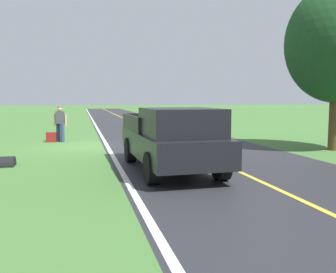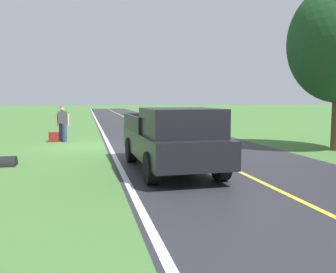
{
  "view_description": "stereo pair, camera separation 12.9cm",
  "coord_description": "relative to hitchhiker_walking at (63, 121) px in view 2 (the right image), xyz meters",
  "views": [
    {
      "loc": [
        0.31,
        16.24,
        2.07
      ],
      "look_at": [
        -1.93,
        6.77,
        1.07
      ],
      "focal_mm": 39.42,
      "sensor_mm": 36.0,
      "label": 1
    },
    {
      "loc": [
        0.18,
        16.27,
        2.07
      ],
      "look_at": [
        -1.93,
        6.77,
        1.07
      ],
      "focal_mm": 39.42,
      "sensor_mm": 36.0,
      "label": 2
    }
  ],
  "objects": [
    {
      "name": "suitcase_carried",
      "position": [
        0.42,
        0.06,
        -0.74
      ],
      "size": [
        0.47,
        0.23,
        0.48
      ],
      "primitive_type": "cube",
      "rotation": [
        0.0,
        0.0,
        1.51
      ],
      "color": "maroon",
      "rests_on": "ground"
    },
    {
      "name": "pickup_truck_passing",
      "position": [
        -3.48,
        8.22,
        -0.01
      ],
      "size": [
        2.21,
        5.45,
        1.82
      ],
      "color": "black",
      "rests_on": "ground"
    },
    {
      "name": "hitchhiker_walking",
      "position": [
        0.0,
        0.0,
        0.0
      ],
      "size": [
        0.62,
        0.53,
        1.75
      ],
      "color": "navy",
      "rests_on": "ground"
    },
    {
      "name": "lane_edge_line",
      "position": [
        -2.06,
        2.05,
        -0.98
      ],
      "size": [
        0.16,
        117.6,
        0.0
      ],
      "primitive_type": "cube",
      "color": "silver",
      "rests_on": "ground"
    },
    {
      "name": "drainage_culvert",
      "position": [
        1.45,
        6.26,
        -0.98
      ],
      "size": [
        0.8,
        0.6,
        0.6
      ],
      "primitive_type": "cylinder",
      "rotation": [
        0.0,
        1.57,
        0.0
      ],
      "color": "black",
      "rests_on": "ground"
    },
    {
      "name": "lane_centre_line",
      "position": [
        -5.32,
        2.05,
        -0.98
      ],
      "size": [
        0.14,
        117.6,
        0.0
      ],
      "primitive_type": "cube",
      "color": "gold",
      "rests_on": "ground"
    },
    {
      "name": "road_surface",
      "position": [
        -5.32,
        2.05,
        -0.98
      ],
      "size": [
        6.87,
        120.0,
        0.0
      ],
      "primitive_type": "cube",
      "color": "#28282D",
      "rests_on": "ground"
    },
    {
      "name": "ground_plane",
      "position": [
        -1.28,
        2.05,
        -0.98
      ],
      "size": [
        200.0,
        200.0,
        0.0
      ],
      "primitive_type": "plane",
      "color": "#427033"
    }
  ]
}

